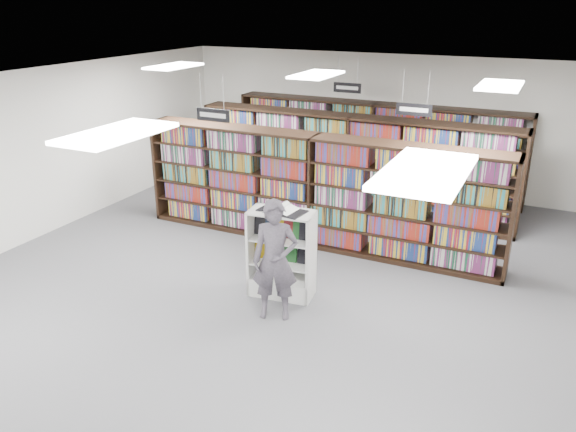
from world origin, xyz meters
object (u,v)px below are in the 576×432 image
at_px(endcap_display, 282,266).
at_px(shopper, 275,261).
at_px(bookshelf_row_near, 314,191).
at_px(open_book, 282,209).

xyz_separation_m(endcap_display, shopper, (0.21, -0.67, 0.42)).
relative_size(bookshelf_row_near, endcap_display, 5.00).
distance_m(bookshelf_row_near, endcap_display, 2.14).
height_order(bookshelf_row_near, shopper, bookshelf_row_near).
bearing_deg(shopper, endcap_display, 87.29).
bearing_deg(endcap_display, open_book, -91.66).
bearing_deg(bookshelf_row_near, open_book, -80.82).
xyz_separation_m(bookshelf_row_near, shopper, (0.54, -2.70, -0.15)).
distance_m(open_book, shopper, 0.86).
xyz_separation_m(endcap_display, open_book, (0.00, -0.02, 0.95)).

